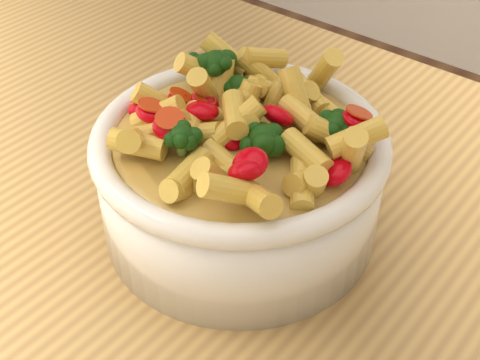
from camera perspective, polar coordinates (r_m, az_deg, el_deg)
The scene contains 3 objects.
table at distance 0.61m, azimuth -7.98°, elevation -11.89°, with size 1.20×0.80×0.90m.
serving_bowl at distance 0.51m, azimuth 0.00°, elevation 0.10°, with size 0.22×0.22×0.10m.
pasta_salad at distance 0.48m, azimuth 0.00°, elevation 5.60°, with size 0.18×0.18×0.04m.
Camera 1 is at (0.30, -0.24, 1.27)m, focal length 50.00 mm.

